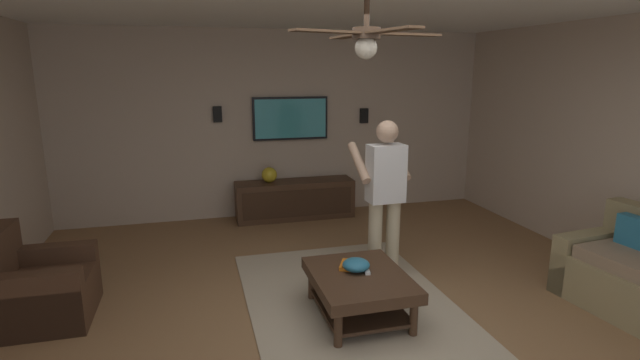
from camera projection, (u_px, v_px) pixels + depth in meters
name	position (u px, v px, depth m)	size (l,w,h in m)	color
ground_plane	(362.00, 336.00, 3.92)	(8.57, 8.57, 0.00)	olive
wall_back_tv	(279.00, 124.00, 7.02)	(0.10, 6.44, 2.67)	#BCA893
area_rug	(351.00, 305.00, 4.43)	(2.87, 1.86, 0.01)	tan
armchair	(37.00, 290.00, 4.12)	(0.80, 0.81, 0.82)	#472D1E
coffee_table	(359.00, 285.00, 4.18)	(1.00, 0.80, 0.40)	#422B1C
media_console	(295.00, 199.00, 6.99)	(0.45, 1.70, 0.55)	#422B1C
tv	(291.00, 118.00, 6.95)	(0.05, 1.10, 0.62)	black
person_standing	(385.00, 190.00, 4.85)	(0.55, 0.55, 1.64)	#C6B793
bowl	(356.00, 265.00, 4.21)	(0.24, 0.24, 0.11)	teal
remote_white	(367.00, 270.00, 4.19)	(0.15, 0.04, 0.02)	white
book	(350.00, 265.00, 4.29)	(0.22, 0.16, 0.04)	orange
vase_round	(269.00, 175.00, 6.82)	(0.22, 0.22, 0.22)	gold
wall_speaker_left	(364.00, 116.00, 7.25)	(0.06, 0.12, 0.22)	black
wall_speaker_right	(217.00, 114.00, 6.68)	(0.06, 0.12, 0.22)	black
ceiling_fan	(367.00, 37.00, 3.39)	(1.20, 1.19, 0.46)	#4C3828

